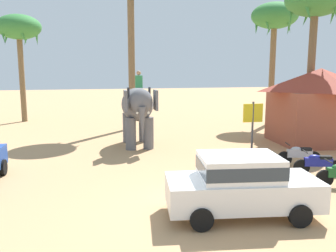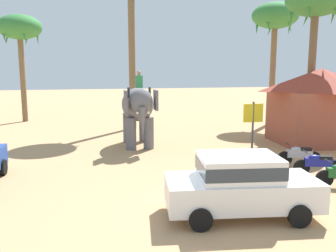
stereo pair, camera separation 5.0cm
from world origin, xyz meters
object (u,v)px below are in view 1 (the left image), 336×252
Objects in this scene: roadside_hut at (319,104)px; car_sedan_foreground at (241,183)px; motorcycle_far_in_row at (318,163)px; palm_tree_far_back at (274,19)px; motorcycle_end_of_row at (299,155)px; palm_tree_behind_elephant at (19,30)px; palm_tree_left_of_road at (315,5)px; signboard_yellow at (253,116)px; elephant_with_mahout at (138,108)px.

car_sedan_foreground is at bearing -134.73° from roadside_hut.
palm_tree_far_back is (4.38, 11.83, 6.86)m from motorcycle_far_in_row.
motorcycle_end_of_row is 21.43m from palm_tree_behind_elephant.
motorcycle_far_in_row is at bearing -110.33° from palm_tree_far_back.
palm_tree_behind_elephant is at bearing 127.82° from motorcycle_far_in_row.
motorcycle_end_of_row is at bearing -112.33° from palm_tree_far_back.
signboard_yellow is (-4.26, -1.84, -5.68)m from palm_tree_left_of_road.
signboard_yellow is at bearing 62.25° from car_sedan_foreground.
palm_tree_behind_elephant is 18.31m from palm_tree_far_back.
elephant_with_mahout is 9.64m from roadside_hut.
signboard_yellow is (5.36, -2.08, -0.30)m from elephant_with_mahout.
motorcycle_end_of_row is (0.09, 1.37, 0.00)m from motorcycle_far_in_row.
palm_tree_left_of_road is 1.61× the size of roadside_hut.
palm_tree_far_back is (0.70, 5.58, -0.05)m from palm_tree_left_of_road.
car_sedan_foreground is at bearing -136.82° from motorcycle_end_of_row.
palm_tree_behind_elephant is at bearing 145.13° from roadside_hut.
roadside_hut is (9.56, -1.23, 0.13)m from elephant_with_mahout.
palm_tree_far_back is at bearing -16.34° from palm_tree_behind_elephant.
roadside_hut reaches higher than motorcycle_end_of_row.
roadside_hut is at bearing 11.40° from signboard_yellow.
car_sedan_foreground is 0.50× the size of palm_tree_far_back.
motorcycle_far_in_row is at bearing -82.60° from signboard_yellow.
motorcycle_end_of_row is 0.74× the size of signboard_yellow.
palm_tree_behind_elephant is 3.27× the size of signboard_yellow.
elephant_with_mahout is 0.73× the size of roadside_hut.
motorcycle_end_of_row is at bearing -126.41° from palm_tree_left_of_road.
elephant_with_mahout is 11.03m from palm_tree_left_of_road.
palm_tree_left_of_road reaches higher than signboard_yellow.
roadside_hut is at bearing 45.27° from car_sedan_foreground.
elephant_with_mahout is 8.05m from motorcycle_end_of_row.
palm_tree_left_of_road is at bearing 23.31° from signboard_yellow.
motorcycle_far_in_row is at bearing -47.59° from elephant_with_mahout.
palm_tree_behind_elephant is at bearing 135.10° from signboard_yellow.
motorcycle_end_of_row is 0.21× the size of palm_tree_far_back.
palm_tree_left_of_road reaches higher than elephant_with_mahout.
motorcycle_far_in_row and motorcycle_end_of_row have the same top height.
elephant_with_mahout is at bearing 139.59° from motorcycle_end_of_row.
palm_tree_left_of_road reaches higher than motorcycle_end_of_row.
motorcycle_far_in_row is 22.39m from palm_tree_behind_elephant.
car_sedan_foreground is at bearing -147.20° from motorcycle_far_in_row.
motorcycle_far_in_row is 0.21× the size of palm_tree_left_of_road.
elephant_with_mahout is at bearing 132.41° from motorcycle_far_in_row.
elephant_with_mahout is at bearing 158.79° from signboard_yellow.
palm_tree_left_of_road reaches higher than palm_tree_far_back.
palm_tree_far_back is 8.41m from roadside_hut.
palm_tree_behind_elephant is at bearing 113.96° from car_sedan_foreground.
signboard_yellow is (-0.66, 3.05, 1.22)m from motorcycle_end_of_row.
palm_tree_left_of_road reaches higher than roadside_hut.
elephant_with_mahout is 0.46× the size of palm_tree_far_back.
car_sedan_foreground is 11.45m from roadside_hut.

